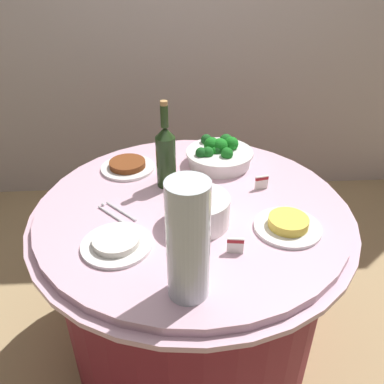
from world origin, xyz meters
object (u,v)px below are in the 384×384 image
object	(u,v)px
plate_stack	(198,210)
serving_tongs	(116,213)
food_plate_stir_fry	(128,166)
wine_bottle	(166,155)
label_placard_mid	(202,183)
label_placard_rear	(262,182)
decorative_fruit_vase	(188,249)
broccoli_bowl	(219,155)
food_plate_fried_egg	(288,225)
label_placard_front	(235,245)
food_plate_rice	(117,243)

from	to	relation	value
plate_stack	serving_tongs	distance (m)	0.29
food_plate_stir_fry	wine_bottle	bearing A→B (deg)	-40.45
label_placard_mid	label_placard_rear	size ratio (longest dim) A/B	1.00
plate_stack	decorative_fruit_vase	distance (m)	0.33
broccoli_bowl	food_plate_fried_egg	size ratio (longest dim) A/B	1.27
wine_bottle	food_plate_fried_egg	bearing A→B (deg)	-38.04
food_plate_fried_egg	label_placard_front	distance (m)	0.22
food_plate_stir_fry	label_placard_front	size ratio (longest dim) A/B	4.00
broccoli_bowl	food_plate_rice	bearing A→B (deg)	-126.09
food_plate_rice	decorative_fruit_vase	bearing A→B (deg)	-43.67
label_placard_rear	plate_stack	bearing A→B (deg)	-141.77
label_placard_front	decorative_fruit_vase	bearing A→B (deg)	-135.11
wine_bottle	food_plate_stir_fry	xyz separation A→B (m)	(-0.16, 0.14, -0.11)
wine_bottle	food_plate_stir_fry	bearing A→B (deg)	139.55
food_plate_fried_egg	broccoli_bowl	bearing A→B (deg)	110.18
wine_bottle	food_plate_stir_fry	world-z (taller)	wine_bottle
food_plate_fried_egg	food_plate_rice	distance (m)	0.55
food_plate_fried_egg	label_placard_rear	xyz separation A→B (m)	(-0.03, 0.25, 0.01)
food_plate_fried_egg	food_plate_stir_fry	xyz separation A→B (m)	(-0.55, 0.44, -0.00)
plate_stack	food_plate_stir_fry	distance (m)	0.47
plate_stack	label_placard_front	size ratio (longest dim) A/B	3.82
plate_stack	wine_bottle	xyz separation A→B (m)	(-0.10, 0.25, 0.08)
food_plate_rice	food_plate_fried_egg	bearing A→B (deg)	5.65
food_plate_rice	label_placard_front	distance (m)	0.36
food_plate_fried_egg	label_placard_front	world-z (taller)	label_placard_front
broccoli_bowl	serving_tongs	size ratio (longest dim) A/B	1.91
label_placard_mid	broccoli_bowl	bearing A→B (deg)	66.72
decorative_fruit_vase	label_placard_mid	world-z (taller)	decorative_fruit_vase
broccoli_bowl	food_plate_rice	size ratio (longest dim) A/B	1.27
label_placard_mid	decorative_fruit_vase	bearing A→B (deg)	-98.90
plate_stack	serving_tongs	world-z (taller)	plate_stack
decorative_fruit_vase	label_placard_rear	world-z (taller)	decorative_fruit_vase
serving_tongs	label_placard_mid	distance (m)	0.34
decorative_fruit_vase	wine_bottle	bearing A→B (deg)	95.34
serving_tongs	label_placard_mid	bearing A→B (deg)	24.07
food_plate_fried_egg	food_plate_stir_fry	world-z (taller)	food_plate_fried_egg
serving_tongs	decorative_fruit_vase	bearing A→B (deg)	-58.45
food_plate_rice	wine_bottle	bearing A→B (deg)	66.37
food_plate_stir_fry	plate_stack	bearing A→B (deg)	-56.25
plate_stack	label_placard_mid	xyz separation A→B (m)	(0.03, 0.21, -0.02)
food_plate_fried_egg	label_placard_rear	world-z (taller)	label_placard_rear
wine_bottle	food_plate_rice	world-z (taller)	wine_bottle
serving_tongs	label_placard_rear	distance (m)	0.55
serving_tongs	food_plate_fried_egg	world-z (taller)	food_plate_fried_egg
broccoli_bowl	food_plate_fried_egg	distance (m)	0.50
label_placard_rear	serving_tongs	bearing A→B (deg)	-166.25
broccoli_bowl	plate_stack	distance (m)	0.43
serving_tongs	food_plate_fried_egg	size ratio (longest dim) A/B	0.67
decorative_fruit_vase	label_placard_front	distance (m)	0.24
wine_bottle	label_placard_mid	world-z (taller)	wine_bottle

